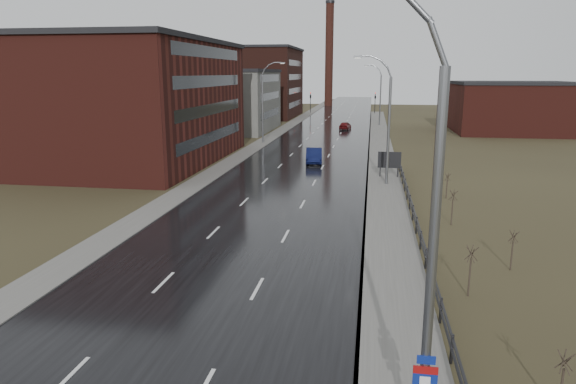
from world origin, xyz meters
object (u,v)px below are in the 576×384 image
(car_near, at_px, (314,156))
(car_far, at_px, (345,126))
(streetlight_main, at_px, (419,240))
(billboard, at_px, (389,161))

(car_near, distance_m, car_far, 35.35)
(streetlight_main, relative_size, car_near, 2.43)
(car_near, bearing_deg, streetlight_main, -86.74)
(car_near, bearing_deg, billboard, -48.94)
(billboard, relative_size, car_far, 0.63)
(billboard, distance_m, car_near, 10.96)
(billboard, height_order, car_near, billboard)
(streetlight_main, height_order, car_far, streetlight_main)
(billboard, distance_m, car_far, 43.22)
(billboard, bearing_deg, car_far, 98.49)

